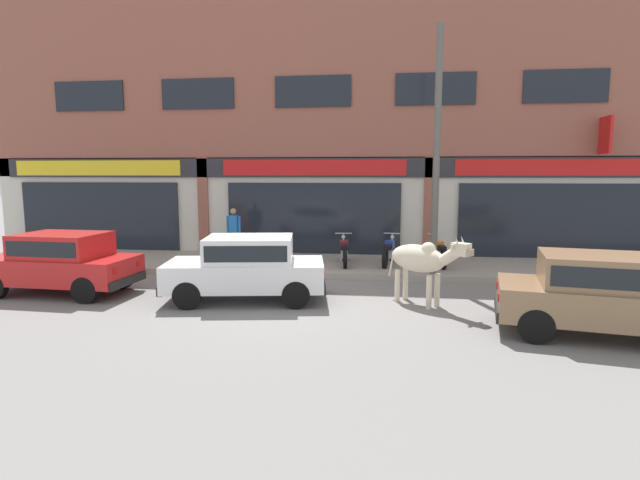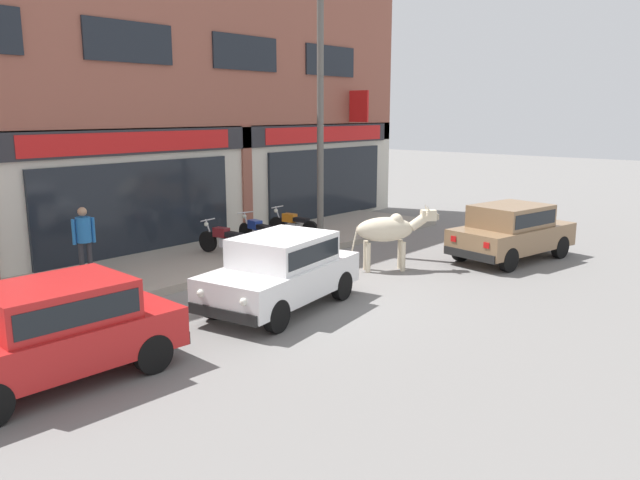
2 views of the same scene
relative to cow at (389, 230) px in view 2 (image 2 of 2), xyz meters
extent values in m
plane|color=slate|center=(-3.19, 0.13, -1.01)|extent=(90.00, 90.00, 0.00)
cube|color=gray|center=(-3.19, 4.03, -0.92)|extent=(19.00, 3.39, 0.17)
cube|color=#8E5142|center=(-3.19, 6.00, 4.97)|extent=(23.00, 0.55, 6.43)
cube|color=beige|center=(-3.19, 6.00, 0.69)|extent=(23.00, 0.55, 3.40)
cube|color=#28282D|center=(-3.19, 5.68, 2.04)|extent=(22.08, 0.08, 0.64)
cube|color=black|center=(-3.19, 5.67, 0.34)|extent=(5.83, 0.10, 2.40)
cube|color=red|center=(-3.19, 5.65, 2.04)|extent=(6.13, 0.05, 0.52)
cube|color=#8E5142|center=(0.64, 5.70, 0.69)|extent=(0.36, 0.12, 3.40)
cube|color=black|center=(4.48, 5.67, 0.34)|extent=(5.83, 0.10, 2.40)
cube|color=red|center=(4.48, 5.65, 2.04)|extent=(6.13, 0.05, 0.52)
cube|color=black|center=(-3.19, 5.69, 4.51)|extent=(2.50, 0.06, 1.00)
cube|color=black|center=(0.72, 5.69, 4.51)|extent=(2.50, 0.06, 1.00)
cube|color=black|center=(4.63, 5.69, 4.51)|extent=(2.50, 0.06, 1.00)
cube|color=red|center=(5.71, 5.27, 2.99)|extent=(0.08, 0.80, 1.10)
ellipsoid|color=beige|center=(-0.07, 0.07, 0.01)|extent=(1.39, 1.32, 0.60)
sphere|color=beige|center=(0.14, -0.12, 0.24)|extent=(0.32, 0.32, 0.32)
cylinder|color=beige|center=(0.35, -0.11, -0.65)|extent=(0.12, 0.12, 0.72)
cylinder|color=beige|center=(0.16, -0.33, -0.65)|extent=(0.12, 0.12, 0.72)
cylinder|color=beige|center=(-0.31, 0.46, -0.65)|extent=(0.12, 0.12, 0.72)
cylinder|color=beige|center=(-0.49, 0.25, -0.65)|extent=(0.12, 0.12, 0.72)
cylinder|color=beige|center=(0.54, -0.48, 0.16)|extent=(0.51, 0.49, 0.43)
cube|color=beige|center=(0.74, -0.65, 0.33)|extent=(0.42, 0.40, 0.26)
cube|color=tan|center=(0.87, -0.77, 0.29)|extent=(0.21, 0.21, 0.14)
cone|color=beige|center=(0.77, -0.55, 0.51)|extent=(0.12, 0.12, 0.19)
cone|color=beige|center=(0.64, -0.70, 0.51)|extent=(0.12, 0.12, 0.19)
cube|color=beige|center=(0.78, -0.48, 0.39)|extent=(0.12, 0.13, 0.10)
cube|color=beige|center=(0.57, -0.72, 0.39)|extent=(0.12, 0.13, 0.10)
cylinder|color=beige|center=(-0.63, 0.56, -0.21)|extent=(0.15, 0.14, 0.60)
cylinder|color=black|center=(-4.93, -1.02, -0.71)|extent=(0.62, 0.27, 0.60)
cylinder|color=black|center=(-5.15, 0.40, -0.71)|extent=(0.62, 0.27, 0.60)
cylinder|color=black|center=(-2.65, -0.67, -0.71)|extent=(0.62, 0.27, 0.60)
cylinder|color=black|center=(-2.88, 0.76, -0.71)|extent=(0.62, 0.27, 0.60)
cube|color=white|center=(-3.90, -0.13, -0.41)|extent=(3.71, 2.12, 0.60)
cube|color=white|center=(-3.80, -0.12, 0.17)|extent=(2.10, 1.72, 0.56)
cube|color=black|center=(-3.80, -0.12, 0.17)|extent=(1.95, 1.71, 0.35)
cube|color=black|center=(-5.61, -0.40, -0.63)|extent=(0.35, 1.52, 0.20)
cube|color=black|center=(-2.19, 0.13, -0.63)|extent=(0.35, 1.52, 0.20)
sphere|color=silver|center=(-5.57, -0.88, -0.33)|extent=(0.14, 0.14, 0.14)
sphere|color=silver|center=(-5.71, 0.07, -0.33)|extent=(0.14, 0.14, 0.14)
cube|color=red|center=(-2.09, -0.35, -0.31)|extent=(0.05, 0.16, 0.14)
cube|color=red|center=(-2.24, 0.63, -0.31)|extent=(0.05, 0.16, 0.14)
cylinder|color=black|center=(-7.36, -0.84, -0.71)|extent=(0.61, 0.21, 0.60)
cylinder|color=black|center=(-7.29, 0.59, -0.71)|extent=(0.61, 0.21, 0.60)
cube|color=red|center=(-8.47, -0.07, -0.41)|extent=(3.57, 1.77, 0.60)
cube|color=red|center=(-8.37, -0.07, 0.17)|extent=(1.97, 1.53, 0.56)
cube|color=black|center=(-8.37, -0.07, 0.17)|extent=(1.82, 1.54, 0.35)
cube|color=black|center=(-6.74, -0.15, -0.63)|extent=(0.19, 1.52, 0.20)
cube|color=red|center=(-6.74, -0.65, -0.31)|extent=(0.04, 0.16, 0.14)
cube|color=red|center=(-6.69, 0.34, -0.31)|extent=(0.04, 0.16, 0.14)
cylinder|color=black|center=(4.29, -1.32, -0.71)|extent=(0.62, 0.29, 0.60)
cylinder|color=black|center=(4.03, -2.73, -0.71)|extent=(0.62, 0.29, 0.60)
cylinder|color=black|center=(2.03, -0.90, -0.71)|extent=(0.62, 0.29, 0.60)
cylinder|color=black|center=(1.77, -2.31, -0.71)|extent=(0.62, 0.29, 0.60)
cube|color=#846647|center=(3.03, -1.81, -0.41)|extent=(3.73, 2.22, 0.60)
cube|color=#846647|center=(2.93, -1.80, 0.17)|extent=(2.13, 1.77, 0.56)
cube|color=black|center=(2.93, -1.80, 0.17)|extent=(1.99, 1.76, 0.35)
cube|color=black|center=(4.73, -2.13, -0.63)|extent=(0.40, 1.52, 0.20)
cube|color=black|center=(1.33, -1.50, -0.63)|extent=(0.40, 1.52, 0.20)
sphere|color=silver|center=(4.85, -1.67, -0.33)|extent=(0.14, 0.14, 0.14)
sphere|color=silver|center=(4.67, -2.61, -0.33)|extent=(0.14, 0.14, 0.14)
cube|color=red|center=(1.39, -1.00, -0.31)|extent=(0.06, 0.16, 0.14)
cube|color=red|center=(1.21, -1.98, -0.31)|extent=(0.06, 0.16, 0.14)
cylinder|color=black|center=(-2.05, 4.34, -0.55)|extent=(0.17, 0.57, 0.56)
cylinder|color=black|center=(-1.90, 3.10, -0.55)|extent=(0.17, 0.57, 0.56)
cube|color=#B2B5BA|center=(-1.97, 3.70, -0.51)|extent=(0.24, 0.34, 0.24)
cube|color=maroon|center=(-1.99, 3.86, -0.25)|extent=(0.29, 0.43, 0.24)
cube|color=black|center=(-1.94, 3.46, -0.27)|extent=(0.28, 0.54, 0.12)
cylinder|color=#B2B5BA|center=(-2.04, 4.28, -0.25)|extent=(0.07, 0.27, 0.59)
cylinder|color=#B2B5BA|center=(-2.05, 4.32, 0.03)|extent=(0.52, 0.10, 0.03)
sphere|color=silver|center=(-2.06, 4.38, -0.09)|extent=(0.12, 0.12, 0.12)
cylinder|color=#B2B5BA|center=(-2.04, 3.33, -0.59)|extent=(0.12, 0.48, 0.06)
cylinder|color=black|center=(-0.56, 4.50, -0.55)|extent=(0.19, 0.57, 0.56)
cylinder|color=black|center=(-0.77, 3.27, -0.55)|extent=(0.19, 0.57, 0.56)
cube|color=#B2B5BA|center=(-0.67, 3.86, -0.51)|extent=(0.25, 0.35, 0.24)
cube|color=navy|center=(-0.64, 4.02, -0.25)|extent=(0.30, 0.43, 0.24)
cube|color=black|center=(-0.71, 3.63, -0.27)|extent=(0.30, 0.55, 0.12)
cylinder|color=#B2B5BA|center=(-0.57, 4.44, -0.25)|extent=(0.08, 0.27, 0.59)
cylinder|color=#B2B5BA|center=(-0.56, 4.48, 0.03)|extent=(0.52, 0.12, 0.03)
sphere|color=silver|center=(-0.55, 4.54, -0.09)|extent=(0.12, 0.12, 0.12)
cylinder|color=#B2B5BA|center=(-0.84, 3.53, -0.59)|extent=(0.14, 0.48, 0.06)
cylinder|color=black|center=(0.76, 4.55, -0.55)|extent=(0.14, 0.57, 0.56)
cylinder|color=black|center=(0.86, 3.30, -0.55)|extent=(0.14, 0.57, 0.56)
cube|color=#B2B5BA|center=(0.82, 3.91, -0.51)|extent=(0.22, 0.33, 0.24)
cube|color=orange|center=(0.80, 4.06, -0.25)|extent=(0.27, 0.42, 0.24)
cube|color=black|center=(0.83, 3.67, -0.27)|extent=(0.26, 0.54, 0.12)
cylinder|color=#B2B5BA|center=(0.77, 4.49, -0.25)|extent=(0.06, 0.27, 0.59)
cylinder|color=#B2B5BA|center=(0.77, 4.53, 0.03)|extent=(0.52, 0.07, 0.03)
sphere|color=silver|center=(0.76, 4.59, -0.09)|extent=(0.12, 0.12, 0.12)
cylinder|color=#B2B5BA|center=(0.73, 3.54, -0.59)|extent=(0.10, 0.48, 0.06)
cylinder|color=#2D2D33|center=(-5.44, 4.28, -0.42)|extent=(0.11, 0.11, 0.82)
cylinder|color=#2D2D33|center=(-5.62, 4.33, -0.42)|extent=(0.11, 0.11, 0.82)
cylinder|color=#236BB7|center=(-5.53, 4.30, 0.27)|extent=(0.32, 0.32, 0.56)
cylinder|color=#236BB7|center=(-5.33, 4.26, 0.24)|extent=(0.08, 0.08, 0.56)
cylinder|color=#236BB7|center=(-5.74, 4.35, 0.24)|extent=(0.08, 0.08, 0.56)
sphere|color=tan|center=(-5.53, 4.30, 0.67)|extent=(0.20, 0.20, 0.20)
cylinder|color=#595651|center=(0.52, 2.63, 2.40)|extent=(0.18, 0.18, 6.46)
camera|label=1|loc=(-0.82, -10.87, 1.86)|focal=28.00mm
camera|label=2|loc=(-12.35, -8.39, 2.81)|focal=35.00mm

